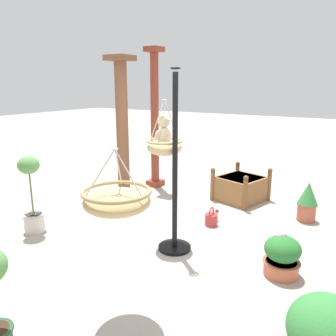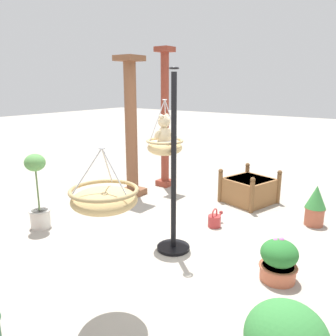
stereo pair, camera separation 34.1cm
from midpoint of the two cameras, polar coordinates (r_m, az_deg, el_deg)
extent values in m
plane|color=#A8A093|center=(4.82, 2.42, -12.58)|extent=(40.00, 40.00, 0.00)
cylinder|color=black|center=(4.26, 3.26, 0.32)|extent=(0.07, 0.07, 2.30)
cylinder|color=black|center=(4.66, 3.06, -13.33)|extent=(0.44, 0.44, 0.04)
torus|color=black|center=(4.14, 3.50, 16.54)|extent=(0.12, 0.12, 0.02)
ellipsoid|color=tan|center=(4.47, 1.64, 3.44)|extent=(0.47, 0.47, 0.20)
torus|color=tan|center=(4.46, 1.65, 4.61)|extent=(0.49, 0.49, 0.04)
ellipsoid|color=silver|center=(4.47, 1.64, 3.69)|extent=(0.41, 0.41, 0.17)
cylinder|color=#B7B7BC|center=(4.53, 1.77, 8.16)|extent=(0.20, 0.12, 0.54)
cylinder|color=#B7B7BC|center=(4.38, 0.39, 7.96)|extent=(0.20, 0.12, 0.54)
cylinder|color=#B7B7BC|center=(4.36, 2.84, 7.93)|extent=(0.01, 0.23, 0.54)
torus|color=#B7B7BC|center=(4.40, 1.69, 11.48)|extent=(0.06, 0.06, 0.01)
ellipsoid|color=beige|center=(4.45, 1.54, 5.40)|extent=(0.21, 0.18, 0.25)
sphere|color=beige|center=(4.43, 1.56, 7.90)|extent=(0.20, 0.20, 0.16)
ellipsoid|color=beige|center=(4.46, 0.93, 7.79)|extent=(0.09, 0.08, 0.05)
sphere|color=black|center=(4.48, 0.68, 7.84)|extent=(0.02, 0.02, 0.02)
sphere|color=beige|center=(4.37, 1.14, 8.69)|extent=(0.06, 0.06, 0.06)
sphere|color=beige|center=(4.47, 1.99, 8.80)|extent=(0.06, 0.06, 0.06)
ellipsoid|color=beige|center=(4.37, 0.43, 5.66)|extent=(0.07, 0.12, 0.16)
ellipsoid|color=beige|center=(4.56, 2.07, 5.99)|extent=(0.07, 0.12, 0.16)
ellipsoid|color=beige|center=(4.47, 0.15, 4.25)|extent=(0.08, 0.15, 0.08)
ellipsoid|color=beige|center=(4.57, 1.01, 4.45)|extent=(0.08, 0.15, 0.08)
ellipsoid|color=tan|center=(3.05, -7.60, -5.50)|extent=(0.60, 0.60, 0.21)
torus|color=tan|center=(3.02, -7.65, -3.80)|extent=(0.62, 0.62, 0.04)
cylinder|color=#B7B7BC|center=(3.10, -7.18, 0.33)|extent=(0.25, 0.15, 0.39)
cylinder|color=#B7B7BC|center=(2.93, -10.36, -0.57)|extent=(0.25, 0.15, 0.39)
cylinder|color=#B7B7BC|center=(2.88, -5.78, -0.70)|extent=(0.01, 0.29, 0.39)
torus|color=#B7B7BC|center=(2.93, -7.90, 3.32)|extent=(0.06, 0.06, 0.01)
cylinder|color=brown|center=(6.50, -4.77, 6.26)|extent=(0.23, 0.23, 2.57)
cube|color=brown|center=(6.78, -4.56, -4.03)|extent=(0.42, 0.42, 0.12)
cube|color=brown|center=(6.46, -5.02, 18.06)|extent=(0.44, 0.44, 0.10)
cylinder|color=brown|center=(7.10, 0.86, 7.84)|extent=(0.17, 0.17, 2.78)
cube|color=brown|center=(7.37, 0.82, -2.50)|extent=(0.30, 0.30, 0.12)
cube|color=brown|center=(7.09, 0.90, 19.49)|extent=(0.32, 0.32, 0.10)
cube|color=olive|center=(6.50, 15.03, -3.72)|extent=(0.95, 0.92, 0.46)
cube|color=#382819|center=(6.44, 15.14, -2.03)|extent=(0.83, 0.81, 0.06)
cylinder|color=brown|center=(6.42, 10.34, -3.22)|extent=(0.08, 0.08, 0.56)
cylinder|color=brown|center=(6.99, 14.58, -2.01)|extent=(0.08, 0.08, 0.56)
cylinder|color=brown|center=(5.98, 15.61, -4.81)|extent=(0.08, 0.08, 0.56)
cylinder|color=brown|center=(6.60, 19.64, -3.35)|extent=(0.08, 0.08, 0.56)
sphere|color=brown|center=(6.33, 10.46, -0.53)|extent=(0.09, 0.09, 0.09)
sphere|color=brown|center=(6.92, 14.74, 0.47)|extent=(0.09, 0.09, 0.09)
sphere|color=brown|center=(5.89, 15.81, -1.94)|extent=(0.09, 0.09, 0.09)
sphere|color=brown|center=(6.51, 19.86, -0.74)|extent=(0.09, 0.09, 0.09)
cylinder|color=#AD563D|center=(5.86, 25.10, -7.46)|extent=(0.29, 0.29, 0.29)
torus|color=#9C4E37|center=(5.81, 25.24, -6.23)|extent=(0.32, 0.32, 0.03)
cylinder|color=#382819|center=(5.81, 25.23, -6.27)|extent=(0.25, 0.25, 0.03)
cone|color=#38843D|center=(5.75, 25.43, -4.45)|extent=(0.31, 0.31, 0.36)
cylinder|color=#BC6042|center=(4.22, 20.41, -16.30)|extent=(0.39, 0.39, 0.18)
torus|color=#A9573B|center=(4.18, 20.50, -15.38)|extent=(0.43, 0.43, 0.03)
cylinder|color=#382819|center=(4.19, 20.49, -15.44)|extent=(0.35, 0.35, 0.03)
ellipsoid|color=#28702D|center=(4.11, 20.70, -13.41)|extent=(0.41, 0.41, 0.30)
sphere|color=#D166B7|center=(4.09, 21.02, -11.37)|extent=(0.06, 0.06, 0.06)
sphere|color=#D166B7|center=(4.08, 20.13, -11.50)|extent=(0.06, 0.06, 0.06)
cylinder|color=beige|center=(5.54, -19.17, -8.13)|extent=(0.29, 0.29, 0.28)
torus|color=#BCB7AE|center=(5.49, -19.28, -6.87)|extent=(0.33, 0.33, 0.03)
cylinder|color=#382819|center=(5.50, -19.28, -6.92)|extent=(0.26, 0.26, 0.03)
cylinder|color=#4C6B38|center=(5.39, -19.56, -3.65)|extent=(0.02, 0.02, 0.63)
ellipsoid|color=#56934C|center=(5.28, -19.94, 0.85)|extent=(0.30, 0.30, 0.26)
cylinder|color=#B23333|center=(5.35, 9.70, -8.90)|extent=(0.20, 0.20, 0.18)
cylinder|color=#B23333|center=(5.47, 10.39, -8.23)|extent=(0.17, 0.04, 0.14)
sphere|color=maroon|center=(5.51, 10.76, -7.46)|extent=(0.06, 0.06, 0.06)
torus|color=#B23333|center=(5.30, 9.76, -7.61)|extent=(0.16, 0.02, 0.16)
camera|label=1|loc=(0.17, -87.82, 0.55)|focal=35.96mm
camera|label=2|loc=(0.17, 92.18, -0.55)|focal=35.96mm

